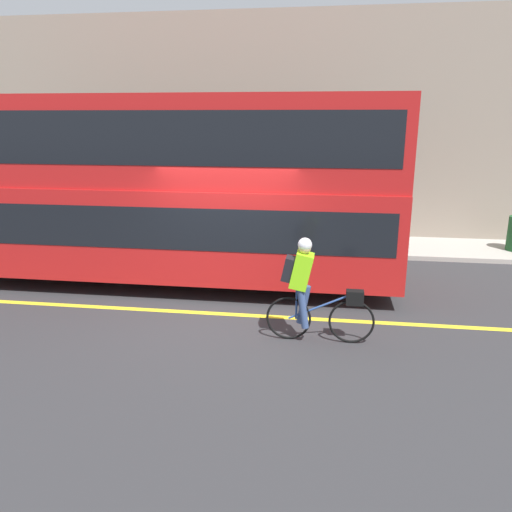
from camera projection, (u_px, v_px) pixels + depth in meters
ground_plane at (225, 311)px, 8.93m from camera, size 80.00×80.00×0.00m
road_center_line at (223, 314)px, 8.78m from camera, size 50.00×0.14×0.01m
sidewalk_curb at (261, 242)px, 13.55m from camera, size 60.00×2.09×0.11m
building_facade at (267, 128)px, 13.89m from camera, size 60.00×0.30×6.08m
bus at (161, 182)px, 10.08m from camera, size 9.48×2.59×3.74m
cyclist_on_bike at (309, 287)px, 7.52m from camera, size 1.65×0.32×1.64m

